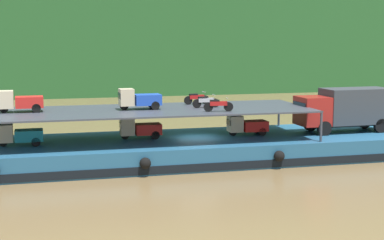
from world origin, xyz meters
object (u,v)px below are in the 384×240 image
object	(u,v)px
motorcycle_upper_centre	(206,101)
motorcycle_upper_stbd	(196,98)
mini_truck_upper_stern	(20,101)
mini_truck_lower_mid	(247,125)
motorcycle_upper_port	(218,105)
mini_truck_lower_aft	(140,128)
mini_truck_upper_mid	(139,99)
mini_truck_lower_stern	(20,135)
covered_lorry	(346,108)
cargo_barge	(197,148)

from	to	relation	value
motorcycle_upper_centre	motorcycle_upper_stbd	size ratio (longest dim) A/B	1.00
mini_truck_upper_stern	mini_truck_lower_mid	bearing A→B (deg)	-2.20
motorcycle_upper_port	mini_truck_lower_aft	bearing A→B (deg)	150.31
mini_truck_upper_mid	mini_truck_upper_stern	bearing A→B (deg)	176.48
mini_truck_upper_stern	motorcycle_upper_port	bearing A→B (deg)	-12.83
mini_truck_lower_aft	mini_truck_upper_stern	world-z (taller)	mini_truck_upper_stern
mini_truck_lower_stern	mini_truck_lower_mid	size ratio (longest dim) A/B	1.01
mini_truck_lower_aft	mini_truck_upper_stern	xyz separation A→B (m)	(-7.57, 0.14, 2.00)
covered_lorry	cargo_barge	bearing A→B (deg)	178.45
mini_truck_lower_stern	mini_truck_upper_stern	size ratio (longest dim) A/B	1.00
mini_truck_upper_mid	motorcycle_upper_port	distance (m)	5.25
motorcycle_upper_port	mini_truck_upper_mid	bearing A→B (deg)	153.77
covered_lorry	mini_truck_lower_stern	bearing A→B (deg)	179.65
covered_lorry	motorcycle_upper_port	bearing A→B (deg)	-169.70
mini_truck_lower_aft	mini_truck_lower_mid	world-z (taller)	same
covered_lorry	motorcycle_upper_centre	size ratio (longest dim) A/B	4.16
mini_truck_upper_stern	motorcycle_upper_port	xyz separation A→B (m)	(12.20, -2.78, -0.26)
mini_truck_lower_stern	motorcycle_upper_stbd	bearing A→B (deg)	10.97
mini_truck_upper_mid	motorcycle_upper_stbd	size ratio (longest dim) A/B	1.47
mini_truck_lower_mid	mini_truck_upper_mid	size ratio (longest dim) A/B	0.99
cargo_barge	mini_truck_lower_stern	xyz separation A→B (m)	(-11.44, -0.16, 1.44)
mini_truck_lower_stern	mini_truck_upper_mid	world-z (taller)	mini_truck_upper_mid
mini_truck_lower_aft	mini_truck_upper_mid	size ratio (longest dim) A/B	0.99
covered_lorry	motorcycle_upper_port	world-z (taller)	covered_lorry
cargo_barge	mini_truck_upper_mid	bearing A→B (deg)	177.02
mini_truck_upper_stern	motorcycle_upper_stbd	size ratio (longest dim) A/B	1.47
mini_truck_lower_aft	mini_truck_upper_mid	distance (m)	2.03
mini_truck_lower_aft	motorcycle_upper_port	xyz separation A→B (m)	(4.63, -2.64, 1.74)
mini_truck_upper_mid	motorcycle_upper_port	world-z (taller)	mini_truck_upper_mid
motorcycle_upper_centre	covered_lorry	bearing A→B (deg)	-1.77
mini_truck_upper_mid	motorcycle_upper_centre	size ratio (longest dim) A/B	1.46
mini_truck_lower_mid	motorcycle_upper_stbd	xyz separation A→B (m)	(-3.03, 2.08, 1.74)
cargo_barge	mini_truck_upper_mid	world-z (taller)	mini_truck_upper_mid
cargo_barge	mini_truck_lower_mid	world-z (taller)	mini_truck_lower_mid
cargo_barge	mini_truck_upper_mid	xyz separation A→B (m)	(-3.87, 0.20, 3.44)
cargo_barge	motorcycle_upper_stbd	xyz separation A→B (m)	(0.53, 2.16, 3.18)
cargo_barge	motorcycle_upper_centre	bearing A→B (deg)	2.06
mini_truck_lower_stern	motorcycle_upper_port	xyz separation A→B (m)	(12.27, -1.96, 1.74)
mini_truck_lower_stern	mini_truck_lower_aft	bearing A→B (deg)	5.09
mini_truck_upper_mid	motorcycle_upper_centre	xyz separation A→B (m)	(4.48, -0.18, -0.26)
mini_truck_upper_mid	cargo_barge	bearing A→B (deg)	-2.98
covered_lorry	mini_truck_lower_aft	size ratio (longest dim) A/B	2.87
mini_truck_lower_aft	motorcycle_upper_stbd	size ratio (longest dim) A/B	1.45
mini_truck_lower_stern	motorcycle_upper_port	distance (m)	12.55
mini_truck_lower_aft	motorcycle_upper_stbd	bearing A→B (deg)	20.75
mini_truck_lower_stern	mini_truck_upper_stern	bearing A→B (deg)	84.79
mini_truck_lower_aft	mini_truck_upper_mid	bearing A→B (deg)	-102.33
mini_truck_upper_stern	mini_truck_upper_mid	distance (m)	7.51
mini_truck_upper_stern	motorcycle_upper_port	world-z (taller)	mini_truck_upper_stern
cargo_barge	mini_truck_upper_stern	distance (m)	11.89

